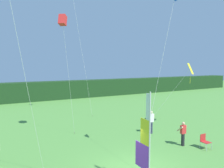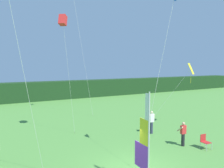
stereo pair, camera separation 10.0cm
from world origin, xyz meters
TOP-DOWN VIEW (x-y plane):
  - distant_treeline at (0.00, 24.52)m, footprint 80.00×2.40m
  - banner_flag at (-0.50, -1.41)m, footprint 0.06×1.03m
  - person_near_banner at (4.61, 1.34)m, footprint 0.55×0.48m
  - person_far_left at (4.41, 4.36)m, footprint 0.55×0.48m
  - folding_chair at (5.46, 0.35)m, footprint 0.51×0.51m
  - kite_yellow_diamond_0 at (8.33, 4.39)m, footprint 3.40×2.39m
  - kite_red_box_4 at (-1.70, 6.52)m, footprint 1.33×1.03m

SIDE VIEW (x-z plane):
  - folding_chair at x=5.46m, z-range 0.07..0.96m
  - person_near_banner at x=4.61m, z-range 0.05..1.63m
  - person_far_left at x=4.41m, z-range 0.06..1.80m
  - distant_treeline at x=0.00m, z-range 0.00..2.72m
  - banner_flag at x=-0.50m, z-range -0.09..4.09m
  - kite_yellow_diamond_0 at x=8.33m, z-range 2.05..7.43m
  - kite_red_box_4 at x=-1.70m, z-range 3.93..12.65m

